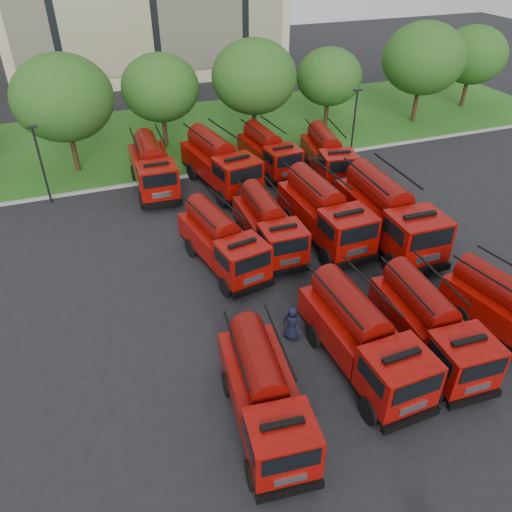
{
  "coord_description": "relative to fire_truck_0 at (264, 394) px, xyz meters",
  "views": [
    {
      "loc": [
        -7.45,
        -14.36,
        15.45
      ],
      "look_at": [
        -0.56,
        4.34,
        1.8
      ],
      "focal_mm": 35.0,
      "sensor_mm": 36.0,
      "label": 1
    }
  ],
  "objects": [
    {
      "name": "lawn",
      "position": [
        3.1,
        29.41,
        -1.4
      ],
      "size": [
        70.0,
        16.0,
        0.12
      ],
      "primitive_type": "cube",
      "color": "#275015",
      "rests_on": "ground"
    },
    {
      "name": "tree_4",
      "position": [
        9.1,
        25.91,
        3.76
      ],
      "size": [
        6.55,
        6.55,
        8.01
      ],
      "color": "#382314",
      "rests_on": "ground"
    },
    {
      "name": "fire_truck_6",
      "position": [
        7.69,
        10.69,
        0.23
      ],
      "size": [
        2.95,
        7.48,
        3.36
      ],
      "rotation": [
        0.0,
        0.0,
        0.04
      ],
      "color": "black",
      "rests_on": "ground"
    },
    {
      "name": "tree_7",
      "position": [
        31.1,
        27.41,
        3.36
      ],
      "size": [
        6.05,
        6.05,
        7.39
      ],
      "color": "#382314",
      "rests_on": "ground"
    },
    {
      "name": "fire_truck_0",
      "position": [
        0.0,
        0.0,
        0.0
      ],
      "size": [
        2.86,
        6.56,
        2.9
      ],
      "rotation": [
        0.0,
        0.0,
        -0.1
      ],
      "color": "black",
      "rests_on": "ground"
    },
    {
      "name": "fire_truck_4",
      "position": [
        1.51,
        10.05,
        0.04
      ],
      "size": [
        3.41,
        6.85,
        2.98
      ],
      "rotation": [
        0.0,
        0.0,
        0.18
      ],
      "color": "black",
      "rests_on": "ground"
    },
    {
      "name": "lamp_post_0",
      "position": [
        -6.9,
        20.61,
        1.44
      ],
      "size": [
        0.6,
        0.25,
        5.11
      ],
      "color": "black",
      "rests_on": "ground"
    },
    {
      "name": "fire_truck_11",
      "position": [
        11.78,
        18.2,
        0.06
      ],
      "size": [
        3.33,
        6.92,
        3.02
      ],
      "rotation": [
        0.0,
        0.0,
        -0.16
      ],
      "color": "black",
      "rests_on": "ground"
    },
    {
      "name": "lamp_post_1",
      "position": [
        15.1,
        20.61,
        1.44
      ],
      "size": [
        0.6,
        0.25,
        5.11
      ],
      "color": "black",
      "rests_on": "ground"
    },
    {
      "name": "firefighter_5",
      "position": [
        12.91,
        9.11,
        -1.46
      ],
      "size": [
        1.64,
        1.06,
        1.63
      ],
      "primitive_type": "imported",
      "rotation": [
        0.0,
        0.0,
        2.85
      ],
      "color": "#B5190D",
      "rests_on": "ground"
    },
    {
      "name": "tree_2",
      "position": [
        -4.9,
        24.91,
        3.9
      ],
      "size": [
        6.72,
        6.72,
        8.22
      ],
      "color": "#382314",
      "rests_on": "ground"
    },
    {
      "name": "fire_truck_1",
      "position": [
        4.63,
        1.21,
        0.12
      ],
      "size": [
        2.76,
        6.99,
        3.14
      ],
      "rotation": [
        0.0,
        0.0,
        0.04
      ],
      "color": "black",
      "rests_on": "ground"
    },
    {
      "name": "tree_6",
      "position": [
        24.1,
        25.41,
        4.03
      ],
      "size": [
        6.89,
        6.89,
        8.42
      ],
      "color": "#382314",
      "rests_on": "ground"
    },
    {
      "name": "firefighter_4",
      "position": [
        2.69,
        3.66,
        -1.46
      ],
      "size": [
        1.01,
        0.99,
        1.75
      ],
      "primitive_type": "imported",
      "rotation": [
        0.0,
        0.0,
        2.4
      ],
      "color": "black",
      "rests_on": "ground"
    },
    {
      "name": "curb",
      "position": [
        3.1,
        21.31,
        -1.39
      ],
      "size": [
        70.0,
        0.3,
        0.14
      ],
      "primitive_type": "cube",
      "color": "gray",
      "rests_on": "ground"
    },
    {
      "name": "fire_truck_7",
      "position": [
        10.81,
        9.09,
        0.37
      ],
      "size": [
        3.13,
        8.08,
        3.64
      ],
      "rotation": [
        0.0,
        0.0,
        -0.03
      ],
      "color": "black",
      "rests_on": "ground"
    },
    {
      "name": "fire_truck_5",
      "position": [
        4.38,
        10.79,
        0.02
      ],
      "size": [
        2.46,
        6.48,
        2.93
      ],
      "rotation": [
        0.0,
        0.0,
        -0.02
      ],
      "color": "black",
      "rests_on": "ground"
    },
    {
      "name": "fire_truck_9",
      "position": [
        4.12,
        19.1,
        0.27
      ],
      "size": [
        3.87,
        7.88,
        3.44
      ],
      "rotation": [
        0.0,
        0.0,
        0.18
      ],
      "color": "black",
      "rests_on": "ground"
    },
    {
      "name": "fire_truck_10",
      "position": [
        8.14,
        20.32,
        0.02
      ],
      "size": [
        2.82,
        6.63,
        2.94
      ],
      "rotation": [
        0.0,
        0.0,
        0.09
      ],
      "color": "black",
      "rests_on": "ground"
    },
    {
      "name": "fire_truck_8",
      "position": [
        -0.19,
        20.25,
        0.15
      ],
      "size": [
        2.78,
        7.12,
        3.2
      ],
      "rotation": [
        0.0,
        0.0,
        -0.03
      ],
      "color": "black",
      "rests_on": "ground"
    },
    {
      "name": "tree_3",
      "position": [
        2.1,
        27.41,
        3.22
      ],
      "size": [
        5.88,
        5.88,
        7.19
      ],
      "color": "#382314",
      "rests_on": "ground"
    },
    {
      "name": "tree_5",
      "position": [
        16.1,
        26.91,
        2.89
      ],
      "size": [
        5.46,
        5.46,
        6.68
      ],
      "color": "#382314",
      "rests_on": "ground"
    },
    {
      "name": "ground",
      "position": [
        3.1,
        3.41,
        -1.46
      ],
      "size": [
        140.0,
        140.0,
        0.0
      ],
      "primitive_type": "plane",
      "color": "black",
      "rests_on": "ground"
    },
    {
      "name": "fire_truck_2",
      "position": [
        7.71,
        1.0,
        0.03
      ],
      "size": [
        2.67,
        6.63,
        2.96
      ],
      "rotation": [
        0.0,
        0.0,
        -0.05
      ],
      "color": "black",
      "rests_on": "ground"
    },
    {
      "name": "firefighter_0",
      "position": [
        8.23,
        -1.42,
        -1.46
      ],
      "size": [
        0.62,
        0.47,
        1.64
      ],
      "primitive_type": "imported",
      "rotation": [
        0.0,
        0.0,
        -0.05
      ],
      "color": "black",
      "rests_on": "ground"
    }
  ]
}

